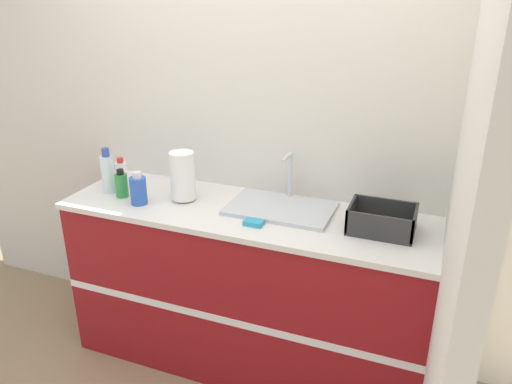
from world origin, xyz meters
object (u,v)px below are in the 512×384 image
at_px(sink, 281,206).
at_px(bottle_blue, 138,190).
at_px(bottle_white_spray, 121,172).
at_px(bottle_green, 122,185).
at_px(dish_rack, 382,222).
at_px(paper_towel_roll, 183,176).
at_px(bottle_clear, 108,173).

bearing_deg(sink, bottle_blue, -164.51).
distance_m(sink, bottle_white_spray, 0.97).
height_order(sink, bottle_blue, sink).
height_order(bottle_blue, bottle_green, bottle_blue).
distance_m(bottle_blue, bottle_green, 0.15).
relative_size(dish_rack, bottle_blue, 1.71).
distance_m(sink, paper_towel_roll, 0.54).
height_order(sink, paper_towel_roll, sink).
xyz_separation_m(sink, bottle_white_spray, (-0.97, 0.02, 0.05)).
distance_m(paper_towel_roll, dish_rack, 1.03).
xyz_separation_m(paper_towel_roll, bottle_blue, (-0.19, -0.13, -0.06)).
bearing_deg(dish_rack, bottle_clear, -177.64).
height_order(dish_rack, bottle_white_spray, bottle_white_spray).
height_order(paper_towel_roll, bottle_clear, paper_towel_roll).
relative_size(sink, bottle_green, 3.42).
relative_size(sink, bottle_clear, 2.11).
xyz_separation_m(sink, bottle_clear, (-0.96, -0.12, 0.09)).
bearing_deg(dish_rack, bottle_white_spray, 177.08).
xyz_separation_m(paper_towel_roll, bottle_clear, (-0.43, -0.05, -0.02)).
bearing_deg(dish_rack, sink, 173.29).
bearing_deg(bottle_green, dish_rack, 3.76).
relative_size(sink, dish_rack, 1.77).
bearing_deg(sink, bottle_green, -170.05).
xyz_separation_m(bottle_blue, bottle_white_spray, (-0.26, 0.21, -0.01)).
distance_m(dish_rack, bottle_clear, 1.47).
bearing_deg(bottle_clear, bottle_green, -15.69).
bearing_deg(bottle_white_spray, bottle_green, -54.08).
relative_size(bottle_clear, bottle_white_spray, 1.65).
height_order(dish_rack, bottle_clear, bottle_clear).
height_order(dish_rack, bottle_blue, bottle_blue).
relative_size(bottle_clear, bottle_blue, 1.44).
relative_size(dish_rack, bottle_white_spray, 1.96).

